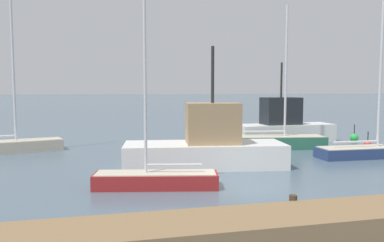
{
  "coord_description": "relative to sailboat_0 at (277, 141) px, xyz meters",
  "views": [
    {
      "loc": [
        -5.52,
        -14.08,
        4.06
      ],
      "look_at": [
        0.0,
        9.89,
        1.97
      ],
      "focal_mm": 34.95,
      "sensor_mm": 36.0,
      "label": 1
    }
  ],
  "objects": [
    {
      "name": "dock_pier",
      "position": [
        -5.91,
        -14.39,
        -0.19
      ],
      "size": [
        21.64,
        2.17,
        0.84
      ],
      "color": "olive",
      "rests_on": "ground_plane"
    },
    {
      "name": "sailboat_2",
      "position": [
        -9.49,
        -8.42,
        -0.12
      ],
      "size": [
        5.23,
        2.21,
        7.6
      ],
      "rotation": [
        0.0,
        0.0,
        2.94
      ],
      "color": "maroon",
      "rests_on": "ground_plane"
    },
    {
      "name": "sailboat_1",
      "position": [
        -17.65,
        2.25,
        0.08
      ],
      "size": [
        6.88,
        3.29,
        12.63
      ],
      "rotation": [
        0.0,
        0.0,
        0.27
      ],
      "color": "#BCB29E",
      "rests_on": "ground_plane"
    },
    {
      "name": "sailboat_3",
      "position": [
        3.93,
        -4.32,
        0.01
      ],
      "size": [
        6.53,
        1.8,
        11.95
      ],
      "rotation": [
        0.0,
        0.0,
        -0.02
      ],
      "color": "navy",
      "rests_on": "ground_plane"
    },
    {
      "name": "channel_buoy_1",
      "position": [
        6.14,
        -1.32,
        -0.28
      ],
      "size": [
        0.5,
        0.5,
        1.15
      ],
      "color": "red",
      "rests_on": "ground_plane"
    },
    {
      "name": "ground_plane",
      "position": [
        -5.91,
        -9.42,
        -0.54
      ],
      "size": [
        600.0,
        600.0,
        0.0
      ],
      "primitive_type": "plane",
      "color": "slate"
    },
    {
      "name": "fishing_boat_0",
      "position": [
        -6.32,
        -4.75,
        0.58
      ],
      "size": [
        8.65,
        3.92,
        6.28
      ],
      "rotation": [
        0.0,
        0.0,
        -0.13
      ],
      "color": "white",
      "rests_on": "ground_plane"
    },
    {
      "name": "fishing_boat_1",
      "position": [
        2.06,
        3.17,
        0.66
      ],
      "size": [
        7.72,
        2.51,
        6.11
      ],
      "rotation": [
        0.0,
        0.0,
        3.17
      ],
      "color": "white",
      "rests_on": "ground_plane"
    },
    {
      "name": "channel_buoy_0",
      "position": [
        7.29,
        1.69,
        -0.22
      ],
      "size": [
        0.63,
        0.63,
        1.35
      ],
      "color": "green",
      "rests_on": "ground_plane"
    },
    {
      "name": "sailboat_0",
      "position": [
        0.0,
        0.0,
        0.0
      ],
      "size": [
        6.7,
        2.69,
        9.69
      ],
      "rotation": [
        0.0,
        0.0,
        -0.15
      ],
      "color": "#2D6B51",
      "rests_on": "ground_plane"
    }
  ]
}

